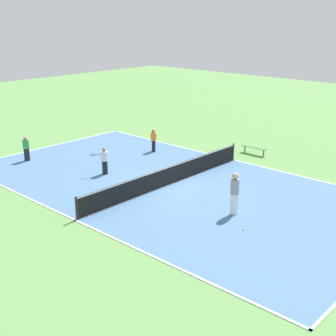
{
  "coord_description": "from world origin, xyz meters",
  "views": [
    {
      "loc": [
        16.02,
        14.7,
        8.09
      ],
      "look_at": [
        0.0,
        0.0,
        0.9
      ],
      "focal_mm": 50.0,
      "sensor_mm": 36.0,
      "label": 1
    }
  ],
  "objects_px": {
    "player_near_white": "(104,159)",
    "tennis_ball_near_net": "(62,156)",
    "player_baseline_gray": "(235,190)",
    "tennis_ball_midcourt": "(153,164)",
    "bench": "(254,148)",
    "tennis_ball_far_baseline": "(243,229)",
    "player_far_green": "(26,147)",
    "player_center_orange": "(154,139)",
    "tennis_net": "(168,175)"
  },
  "relations": [
    {
      "from": "bench",
      "to": "player_center_orange",
      "type": "height_order",
      "value": "player_center_orange"
    },
    {
      "from": "player_near_white",
      "to": "tennis_net",
      "type": "bearing_deg",
      "value": 133.89
    },
    {
      "from": "tennis_net",
      "to": "tennis_ball_near_net",
      "type": "distance_m",
      "value": 7.89
    },
    {
      "from": "player_baseline_gray",
      "to": "tennis_ball_far_baseline",
      "type": "distance_m",
      "value": 1.87
    },
    {
      "from": "player_near_white",
      "to": "player_far_green",
      "type": "xyz_separation_m",
      "value": [
        1.5,
        -5.12,
        0.0
      ]
    },
    {
      "from": "player_baseline_gray",
      "to": "tennis_ball_far_baseline",
      "type": "height_order",
      "value": "player_baseline_gray"
    },
    {
      "from": "tennis_net",
      "to": "player_near_white",
      "type": "height_order",
      "value": "player_near_white"
    },
    {
      "from": "player_near_white",
      "to": "tennis_ball_midcourt",
      "type": "relative_size",
      "value": 21.33
    },
    {
      "from": "tennis_ball_far_baseline",
      "to": "player_baseline_gray",
      "type": "bearing_deg",
      "value": -130.8
    },
    {
      "from": "tennis_net",
      "to": "tennis_ball_far_baseline",
      "type": "height_order",
      "value": "tennis_net"
    },
    {
      "from": "player_baseline_gray",
      "to": "tennis_ball_midcourt",
      "type": "bearing_deg",
      "value": -102.96
    },
    {
      "from": "player_far_green",
      "to": "player_near_white",
      "type": "bearing_deg",
      "value": 110.15
    },
    {
      "from": "player_baseline_gray",
      "to": "tennis_ball_near_net",
      "type": "xyz_separation_m",
      "value": [
        0.02,
        -12.29,
        -1.03
      ]
    },
    {
      "from": "player_near_white",
      "to": "player_far_green",
      "type": "bearing_deg",
      "value": -45.59
    },
    {
      "from": "player_baseline_gray",
      "to": "player_near_white",
      "type": "distance_m",
      "value": 8.06
    },
    {
      "from": "bench",
      "to": "player_near_white",
      "type": "distance_m",
      "value": 9.35
    },
    {
      "from": "tennis_net",
      "to": "player_near_white",
      "type": "bearing_deg",
      "value": -74.14
    },
    {
      "from": "player_far_green",
      "to": "tennis_ball_near_net",
      "type": "bearing_deg",
      "value": 157.25
    },
    {
      "from": "tennis_ball_near_net",
      "to": "tennis_net",
      "type": "bearing_deg",
      "value": 95.56
    },
    {
      "from": "player_near_white",
      "to": "tennis_ball_near_net",
      "type": "distance_m",
      "value": 4.32
    },
    {
      "from": "player_far_green",
      "to": "player_center_orange",
      "type": "bearing_deg",
      "value": 151.03
    },
    {
      "from": "bench",
      "to": "player_far_green",
      "type": "relative_size",
      "value": 1.11
    },
    {
      "from": "player_center_orange",
      "to": "player_far_green",
      "type": "xyz_separation_m",
      "value": [
        6.31,
        -4.06,
        0.04
      ]
    },
    {
      "from": "player_center_orange",
      "to": "tennis_ball_midcourt",
      "type": "height_order",
      "value": "player_center_orange"
    },
    {
      "from": "player_near_white",
      "to": "tennis_ball_midcourt",
      "type": "distance_m",
      "value": 3.03
    },
    {
      "from": "player_far_green",
      "to": "bench",
      "type": "bearing_deg",
      "value": 142.21
    },
    {
      "from": "bench",
      "to": "tennis_ball_near_net",
      "type": "height_order",
      "value": "bench"
    },
    {
      "from": "tennis_net",
      "to": "player_far_green",
      "type": "distance_m",
      "value": 9.09
    },
    {
      "from": "tennis_ball_far_baseline",
      "to": "player_far_green",
      "type": "bearing_deg",
      "value": -86.94
    },
    {
      "from": "player_center_orange",
      "to": "tennis_ball_far_baseline",
      "type": "distance_m",
      "value": 11.72
    },
    {
      "from": "player_near_white",
      "to": "tennis_ball_far_baseline",
      "type": "height_order",
      "value": "player_near_white"
    },
    {
      "from": "player_baseline_gray",
      "to": "tennis_ball_far_baseline",
      "type": "relative_size",
      "value": 27.03
    },
    {
      "from": "player_center_orange",
      "to": "tennis_ball_near_net",
      "type": "xyz_separation_m",
      "value": [
        4.54,
        -3.18,
        -0.74
      ]
    },
    {
      "from": "tennis_ball_near_net",
      "to": "player_far_green",
      "type": "bearing_deg",
      "value": -26.52
    },
    {
      "from": "tennis_net",
      "to": "player_baseline_gray",
      "type": "bearing_deg",
      "value": 80.55
    },
    {
      "from": "tennis_ball_far_baseline",
      "to": "bench",
      "type": "bearing_deg",
      "value": -149.57
    },
    {
      "from": "player_center_orange",
      "to": "player_baseline_gray",
      "type": "bearing_deg",
      "value": -154.28
    },
    {
      "from": "bench",
      "to": "player_near_white",
      "type": "xyz_separation_m",
      "value": [
        8.54,
        -3.79,
        0.45
      ]
    },
    {
      "from": "player_center_orange",
      "to": "tennis_ball_far_baseline",
      "type": "bearing_deg",
      "value": -156.18
    },
    {
      "from": "tennis_ball_far_baseline",
      "to": "tennis_ball_near_net",
      "type": "relative_size",
      "value": 1.0
    },
    {
      "from": "player_near_white",
      "to": "tennis_ball_far_baseline",
      "type": "bearing_deg",
      "value": 113.47
    },
    {
      "from": "player_baseline_gray",
      "to": "tennis_ball_midcourt",
      "type": "height_order",
      "value": "player_baseline_gray"
    },
    {
      "from": "player_near_white",
      "to": "bench",
      "type": "bearing_deg",
      "value": -175.88
    },
    {
      "from": "bench",
      "to": "player_center_orange",
      "type": "bearing_deg",
      "value": -142.38
    },
    {
      "from": "player_baseline_gray",
      "to": "tennis_ball_near_net",
      "type": "height_order",
      "value": "player_baseline_gray"
    },
    {
      "from": "player_baseline_gray",
      "to": "player_far_green",
      "type": "bearing_deg",
      "value": -76.03
    },
    {
      "from": "tennis_net",
      "to": "tennis_ball_near_net",
      "type": "relative_size",
      "value": 164.82
    },
    {
      "from": "bench",
      "to": "tennis_ball_midcourt",
      "type": "xyz_separation_m",
      "value": [
        5.73,
        -2.99,
        -0.33
      ]
    },
    {
      "from": "player_far_green",
      "to": "tennis_ball_midcourt",
      "type": "distance_m",
      "value": 7.37
    },
    {
      "from": "tennis_net",
      "to": "bench",
      "type": "height_order",
      "value": "tennis_net"
    }
  ]
}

